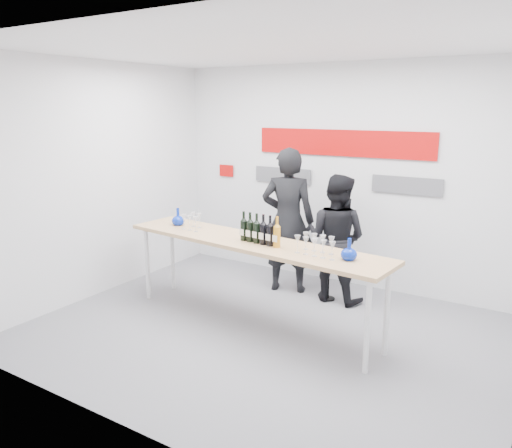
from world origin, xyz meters
name	(u,v)px	position (x,y,z in m)	size (l,w,h in m)	color
ground	(266,332)	(0.00, 0.00, 0.00)	(5.00, 5.00, 0.00)	slate
back_wall	(341,176)	(0.00, 2.00, 1.50)	(5.00, 0.04, 3.00)	silver
signage	(337,154)	(-0.06, 1.97, 1.81)	(3.38, 0.02, 0.79)	#B80807
tasting_table	(251,247)	(-0.27, 0.13, 0.91)	(3.32, 0.98, 0.98)	tan
wine_bottles	(260,229)	(-0.13, 0.08, 1.15)	(0.53, 0.13, 0.33)	black
decanter_left	(178,217)	(-1.45, 0.28, 1.09)	(0.16, 0.16, 0.21)	#08249F
decanter_right	(349,249)	(0.91, 0.04, 1.09)	(0.16, 0.16, 0.21)	#08249F
glasses_left	(192,222)	(-1.16, 0.21, 1.07)	(0.26, 0.24, 0.18)	silver
glasses_right	(316,245)	(0.56, 0.04, 1.07)	(0.46, 0.26, 0.18)	silver
presenter_left	(288,221)	(-0.44, 1.29, 0.96)	(0.70, 0.46, 1.92)	black
presenter_right	(336,238)	(0.24, 1.31, 0.81)	(0.79, 0.61, 1.62)	black
mic_stand	(329,265)	(0.19, 1.26, 0.46)	(0.18, 0.18, 1.51)	black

